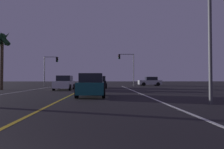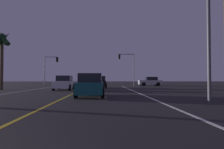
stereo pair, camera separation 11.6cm
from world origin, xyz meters
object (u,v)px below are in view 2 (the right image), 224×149
(car_lead_same_lane, at_px, (91,85))
(traffic_light_near_left, at_px, (51,64))
(palm_tree_left_mid, at_px, (2,43))
(car_ahead_far, at_px, (100,82))
(car_crossing_side, at_px, (150,81))
(car_oncoming, at_px, (64,83))
(traffic_light_near_right, at_px, (127,62))

(car_lead_same_lane, height_order, traffic_light_near_left, traffic_light_near_left)
(traffic_light_near_left, height_order, palm_tree_left_mid, palm_tree_left_mid)
(car_lead_same_lane, height_order, car_ahead_far, same)
(car_crossing_side, relative_size, traffic_light_near_left, 0.80)
(car_crossing_side, height_order, car_oncoming, same)
(car_crossing_side, xyz_separation_m, palm_tree_left_mid, (-20.94, -12.88, 4.80))
(car_ahead_far, distance_m, traffic_light_near_right, 10.00)
(traffic_light_near_left, bearing_deg, car_lead_same_lane, -67.46)
(traffic_light_near_right, xyz_separation_m, traffic_light_near_left, (-13.84, 0.00, -0.41))
(palm_tree_left_mid, bearing_deg, car_oncoming, -0.75)
(car_crossing_side, height_order, car_ahead_far, same)
(car_oncoming, height_order, traffic_light_near_left, traffic_light_near_left)
(traffic_light_near_right, bearing_deg, car_oncoming, 53.77)
(car_crossing_side, relative_size, traffic_light_near_right, 0.72)
(traffic_light_near_right, bearing_deg, car_crossing_side, -169.98)
(car_oncoming, xyz_separation_m, traffic_light_near_left, (-4.93, 12.16, 3.14))
(car_lead_same_lane, height_order, car_oncoming, same)
(car_crossing_side, relative_size, palm_tree_left_mid, 0.61)
(car_ahead_far, relative_size, palm_tree_left_mid, 0.61)
(car_ahead_far, distance_m, traffic_light_near_left, 12.51)
(car_lead_same_lane, distance_m, car_ahead_far, 13.05)
(car_ahead_far, bearing_deg, car_crossing_side, -46.71)
(car_crossing_side, bearing_deg, car_oncoming, 43.82)
(traffic_light_near_left, bearing_deg, car_ahead_far, -41.54)
(car_ahead_far, distance_m, palm_tree_left_mid, 13.15)
(car_oncoming, bearing_deg, car_crossing_side, 133.82)
(car_lead_same_lane, bearing_deg, palm_tree_left_mid, 51.27)
(palm_tree_left_mid, bearing_deg, traffic_light_near_left, 78.33)
(car_crossing_side, distance_m, traffic_light_near_left, 18.73)
(car_ahead_far, bearing_deg, palm_tree_left_mid, 109.24)
(car_crossing_side, distance_m, palm_tree_left_mid, 25.05)
(car_lead_same_lane, distance_m, car_crossing_side, 23.95)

